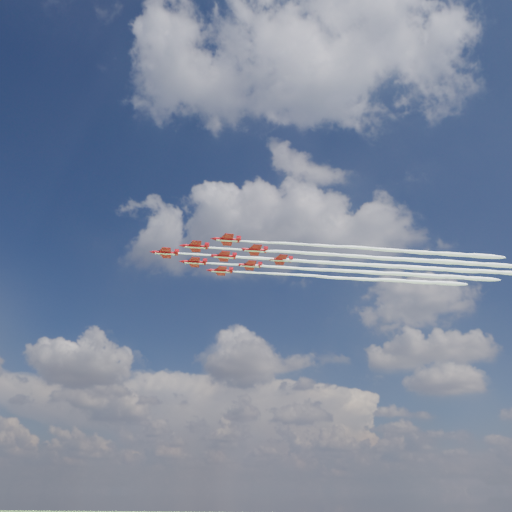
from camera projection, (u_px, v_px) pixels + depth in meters
name	position (u px, v px, depth m)	size (l,w,h in m)	color
jet_lead	(315.00, 262.00, 171.03)	(102.34, 38.41, 2.40)	#A80912
jet_row2_port	(347.00, 256.00, 166.73)	(102.34, 38.41, 2.40)	#A80912
jet_row2_starb	(337.00, 270.00, 177.79)	(102.34, 38.41, 2.40)	#A80912
jet_row3_port	(382.00, 250.00, 162.42)	(102.34, 38.41, 2.40)	#A80912
jet_row3_centre	(369.00, 265.00, 173.48)	(102.34, 38.41, 2.40)	#A80912
jet_row3_starb	(357.00, 279.00, 184.55)	(102.34, 38.41, 2.40)	#A80912
jet_row4_port	(402.00, 259.00, 169.18)	(102.34, 38.41, 2.40)	#A80912
jet_row4_starb	(389.00, 273.00, 180.24)	(102.34, 38.41, 2.40)	#A80912
jet_tail	(421.00, 268.00, 175.94)	(102.34, 38.41, 2.40)	#A80912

